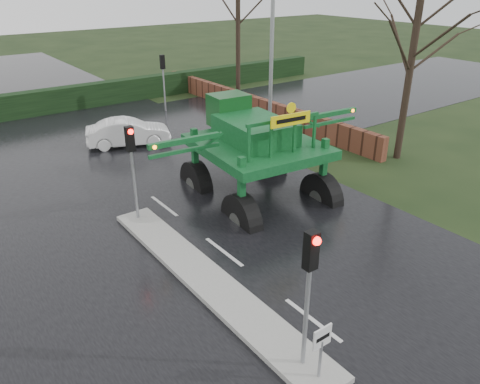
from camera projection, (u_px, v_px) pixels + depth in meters
ground at (312, 320)px, 11.97m from camera, size 140.00×140.00×0.00m
road_main at (141, 189)px, 19.25m from camera, size 14.00×80.00×0.02m
road_cross at (89, 149)px, 23.62m from camera, size 80.00×12.00×0.02m
median_island at (206, 279)px, 13.42m from camera, size 1.20×10.00×0.16m
hedge_row at (42, 102)px, 29.13m from camera, size 44.00×0.90×1.50m
brick_wall at (253, 106)px, 29.01m from camera, size 0.40×20.00×1.20m
keep_left_sign at (322, 344)px, 9.72m from camera, size 0.50×0.07×1.35m
traffic_signal_near at (310, 272)px, 9.43m from camera, size 0.26×0.33×3.52m
traffic_signal_mid at (131, 153)px, 15.62m from camera, size 0.26×0.33×3.52m
traffic_signal_far at (163, 70)px, 28.93m from camera, size 0.26×0.33×3.52m
street_light_right at (268, 20)px, 22.56m from camera, size 3.85×0.30×10.00m
tree_right_near at (414, 46)px, 20.30m from camera, size 5.60×5.60×9.64m
crop_sprayer at (238, 155)px, 15.92m from camera, size 9.16×6.09×5.13m
white_sedan at (130, 145)px, 24.11m from camera, size 4.40×2.80×1.37m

